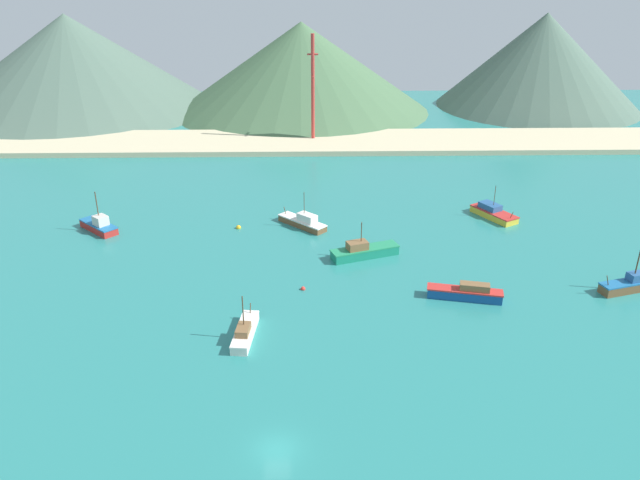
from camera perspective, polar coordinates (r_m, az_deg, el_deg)
ground at (r=85.59m, az=-3.13°, el=-4.92°), size 260.00×280.00×0.50m
fishing_boat_0 at (r=94.83m, az=4.04°, el=-1.02°), size 10.88×6.00×5.78m
fishing_boat_2 at (r=105.32m, az=-1.54°, el=1.69°), size 8.52×8.38×6.26m
fishing_boat_3 at (r=95.32m, az=26.66°, el=-3.65°), size 9.06×4.45×7.08m
fishing_boat_4 at (r=75.90m, az=-6.92°, el=-8.39°), size 2.87×8.51×5.88m
fishing_boat_5 at (r=113.41m, az=15.64°, el=2.45°), size 7.14×9.30×5.84m
fishing_boat_6 at (r=110.00m, az=-19.65°, el=1.27°), size 7.69×7.46×7.05m
fishing_boat_7 at (r=85.49m, az=13.29°, el=-4.75°), size 10.17×4.08×2.40m
buoy_0 at (r=105.80m, az=-7.51°, el=1.15°), size 0.84×0.84×0.84m
buoy_1 at (r=85.87m, az=-1.57°, el=-4.51°), size 0.66×0.66×0.66m
beach_strip at (r=153.62m, az=-2.31°, el=8.99°), size 247.00×20.36×1.20m
hill_west at (r=202.83m, az=-21.94°, el=14.90°), size 82.17×82.17×27.26m
hill_central at (r=188.06m, az=-1.71°, el=15.63°), size 75.26×75.26×25.22m
hill_east at (r=203.40m, az=19.69°, el=15.25°), size 60.12×60.12×27.28m
radio_tower at (r=152.20m, az=-0.66°, el=13.72°), size 2.58×2.07×25.84m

